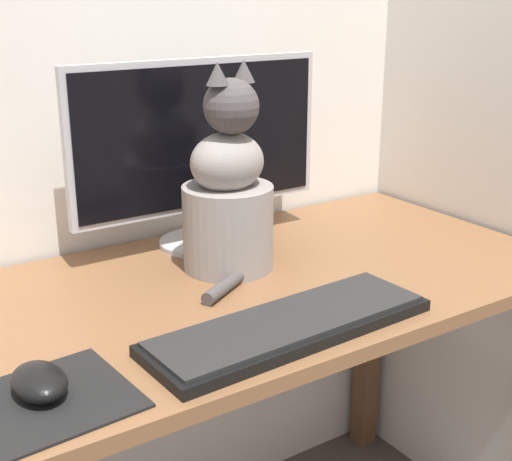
{
  "coord_description": "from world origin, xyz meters",
  "views": [
    {
      "loc": [
        -0.59,
        -0.99,
        1.2
      ],
      "look_at": [
        0.02,
        -0.07,
        0.82
      ],
      "focal_mm": 50.0,
      "sensor_mm": 36.0,
      "label": 1
    }
  ],
  "objects_px": {
    "monitor": "(199,147)",
    "computer_mouse_left": "(39,382)",
    "cat": "(228,195)",
    "keyboard": "(290,325)"
  },
  "relations": [
    {
      "from": "monitor",
      "to": "computer_mouse_left",
      "type": "distance_m",
      "value": 0.62
    },
    {
      "from": "monitor",
      "to": "cat",
      "type": "relative_size",
      "value": 1.41
    },
    {
      "from": "monitor",
      "to": "keyboard",
      "type": "xyz_separation_m",
      "value": [
        -0.08,
        -0.41,
        -0.19
      ]
    },
    {
      "from": "computer_mouse_left",
      "to": "cat",
      "type": "relative_size",
      "value": 0.26
    },
    {
      "from": "keyboard",
      "to": "computer_mouse_left",
      "type": "xyz_separation_m",
      "value": [
        -0.37,
        0.03,
        0.01
      ]
    },
    {
      "from": "monitor",
      "to": "keyboard",
      "type": "distance_m",
      "value": 0.46
    },
    {
      "from": "monitor",
      "to": "cat",
      "type": "distance_m",
      "value": 0.15
    },
    {
      "from": "monitor",
      "to": "computer_mouse_left",
      "type": "bearing_deg",
      "value": -139.6
    },
    {
      "from": "keyboard",
      "to": "cat",
      "type": "relative_size",
      "value": 1.24
    },
    {
      "from": "computer_mouse_left",
      "to": "monitor",
      "type": "bearing_deg",
      "value": 40.4
    }
  ]
}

